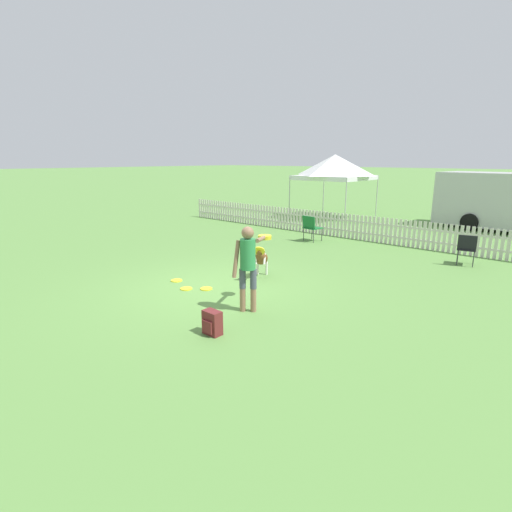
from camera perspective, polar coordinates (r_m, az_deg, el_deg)
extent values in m
plane|color=#5B8C42|center=(8.85, -5.72, -4.59)|extent=(240.00, 240.00, 0.00)
cylinder|color=#8C664C|center=(7.46, -1.91, -6.23)|extent=(0.11, 0.11, 0.45)
cylinder|color=#474C5B|center=(7.33, -1.94, -3.24)|extent=(0.12, 0.12, 0.37)
cylinder|color=#8C664C|center=(7.44, -0.38, -6.30)|extent=(0.11, 0.11, 0.45)
cylinder|color=#474C5B|center=(7.31, -0.39, -3.30)|extent=(0.12, 0.12, 0.37)
cylinder|color=#2D8447|center=(7.20, -1.18, 0.26)|extent=(0.39, 0.39, 0.56)
sphere|color=#8C664C|center=(7.12, -1.20, 3.33)|extent=(0.22, 0.22, 0.22)
cylinder|color=#8C664C|center=(7.20, -2.85, -0.44)|extent=(0.08, 0.20, 0.68)
cylinder|color=#8C664C|center=(7.45, 0.74, 2.46)|extent=(0.39, 0.64, 0.14)
cylinder|color=yellow|center=(7.79, 1.27, 2.52)|extent=(0.26, 0.26, 0.02)
cylinder|color=yellow|center=(7.78, 1.27, 2.71)|extent=(0.26, 0.26, 0.02)
cylinder|color=yellow|center=(7.78, 1.27, 2.90)|extent=(0.26, 0.26, 0.02)
ellipsoid|color=brown|center=(9.47, 0.72, -0.27)|extent=(0.63, 0.71, 0.56)
ellipsoid|color=white|center=(9.48, 0.72, -0.59)|extent=(0.33, 0.37, 0.27)
sphere|color=brown|center=(9.10, 0.50, 0.53)|extent=(0.17, 0.17, 0.17)
cone|color=brown|center=(9.02, 0.45, 0.71)|extent=(0.16, 0.17, 0.14)
cylinder|color=yellow|center=(9.02, 0.45, 0.71)|extent=(0.31, 0.28, 0.23)
cone|color=brown|center=(9.10, 0.83, 0.97)|extent=(0.05, 0.05, 0.08)
cone|color=brown|center=(9.11, 0.20, 0.99)|extent=(0.05, 0.05, 0.08)
cylinder|color=white|center=(9.77, 1.52, -1.76)|extent=(0.06, 0.06, 0.32)
cylinder|color=white|center=(9.79, 0.22, -1.71)|extent=(0.06, 0.06, 0.32)
cylinder|color=white|center=(9.29, 1.22, -0.42)|extent=(0.13, 0.16, 0.26)
cylinder|color=white|center=(9.31, -0.01, -0.38)|extent=(0.13, 0.16, 0.26)
cone|color=brown|center=(9.88, 0.97, -0.32)|extent=(0.22, 0.28, 0.21)
cylinder|color=yellow|center=(8.87, -9.93, -4.61)|extent=(0.26, 0.26, 0.02)
cylinder|color=yellow|center=(8.80, -7.11, -4.65)|extent=(0.26, 0.26, 0.02)
cylinder|color=yellow|center=(9.49, -11.28, -3.44)|extent=(0.26, 0.26, 0.02)
cube|color=maroon|center=(6.56, -6.25, -9.43)|extent=(0.31, 0.19, 0.40)
cube|color=maroon|center=(6.51, -6.99, -10.03)|extent=(0.22, 0.04, 0.20)
cube|color=beige|center=(14.34, 15.31, 3.17)|extent=(17.59, 0.04, 0.06)
cube|color=beige|center=(14.28, 15.41, 4.60)|extent=(17.59, 0.04, 0.06)
cube|color=beige|center=(19.72, -8.04, 6.81)|extent=(0.09, 0.02, 0.87)
cube|color=beige|center=(19.61, -7.74, 6.78)|extent=(0.09, 0.02, 0.87)
cube|color=beige|center=(19.49, -7.45, 6.74)|extent=(0.09, 0.02, 0.87)
cube|color=beige|center=(19.38, -7.15, 6.71)|extent=(0.09, 0.02, 0.87)
cube|color=beige|center=(19.26, -6.84, 6.68)|extent=(0.09, 0.02, 0.87)
cube|color=beige|center=(19.15, -6.54, 6.65)|extent=(0.09, 0.02, 0.87)
cube|color=beige|center=(19.04, -6.23, 6.61)|extent=(0.09, 0.02, 0.87)
cube|color=beige|center=(18.92, -5.91, 6.58)|extent=(0.09, 0.02, 0.87)
cube|color=beige|center=(18.81, -5.60, 6.54)|extent=(0.09, 0.02, 0.87)
cube|color=beige|center=(18.70, -5.28, 6.51)|extent=(0.09, 0.02, 0.87)
cube|color=beige|center=(18.59, -4.95, 6.47)|extent=(0.09, 0.02, 0.87)
cube|color=beige|center=(18.48, -4.62, 6.44)|extent=(0.09, 0.02, 0.87)
cube|color=beige|center=(18.37, -4.29, 6.40)|extent=(0.09, 0.02, 0.87)
cube|color=beige|center=(18.26, -3.95, 6.36)|extent=(0.09, 0.02, 0.87)
cube|color=beige|center=(18.16, -3.61, 6.32)|extent=(0.09, 0.02, 0.87)
cube|color=beige|center=(18.05, -3.27, 6.28)|extent=(0.09, 0.02, 0.87)
cube|color=beige|center=(17.94, -2.92, 6.24)|extent=(0.09, 0.02, 0.87)
cube|color=beige|center=(17.84, -2.57, 6.20)|extent=(0.09, 0.02, 0.87)
cube|color=beige|center=(17.73, -2.21, 6.16)|extent=(0.09, 0.02, 0.87)
cube|color=beige|center=(17.63, -1.85, 6.12)|extent=(0.09, 0.02, 0.87)
cube|color=beige|center=(17.52, -1.48, 6.07)|extent=(0.09, 0.02, 0.87)
cube|color=beige|center=(17.42, -1.11, 6.03)|extent=(0.09, 0.02, 0.87)
cube|color=beige|center=(17.32, -0.74, 5.99)|extent=(0.09, 0.02, 0.87)
cube|color=beige|center=(17.21, -0.36, 5.94)|extent=(0.09, 0.02, 0.87)
cube|color=beige|center=(17.11, 0.02, 5.89)|extent=(0.09, 0.02, 0.87)
cube|color=beige|center=(17.01, 0.41, 5.85)|extent=(0.09, 0.02, 0.87)
cube|color=beige|center=(16.91, 0.80, 5.80)|extent=(0.09, 0.02, 0.87)
cube|color=beige|center=(16.81, 1.20, 5.75)|extent=(0.09, 0.02, 0.87)
cube|color=beige|center=(16.72, 1.60, 5.70)|extent=(0.09, 0.02, 0.87)
cube|color=beige|center=(16.62, 2.01, 5.65)|extent=(0.09, 0.02, 0.87)
cube|color=beige|center=(16.52, 2.42, 5.60)|extent=(0.09, 0.02, 0.87)
cube|color=beige|center=(16.43, 2.83, 5.55)|extent=(0.09, 0.02, 0.87)
cube|color=beige|center=(16.33, 3.25, 5.50)|extent=(0.09, 0.02, 0.87)
cube|color=beige|center=(16.24, 3.67, 5.44)|extent=(0.09, 0.02, 0.87)
cube|color=beige|center=(16.15, 4.10, 5.39)|extent=(0.09, 0.02, 0.87)
cube|color=beige|center=(16.06, 4.54, 5.33)|extent=(0.09, 0.02, 0.87)
cube|color=beige|center=(15.97, 4.98, 5.27)|extent=(0.09, 0.02, 0.87)
cube|color=beige|center=(15.88, 5.42, 5.22)|extent=(0.09, 0.02, 0.87)
cube|color=beige|center=(15.79, 5.87, 5.16)|extent=(0.09, 0.02, 0.87)
cube|color=beige|center=(15.70, 6.32, 5.10)|extent=(0.09, 0.02, 0.87)
cube|color=beige|center=(15.61, 6.78, 5.04)|extent=(0.09, 0.02, 0.87)
cube|color=beige|center=(15.53, 7.25, 4.98)|extent=(0.09, 0.02, 0.87)
cube|color=beige|center=(15.44, 7.71, 4.91)|extent=(0.09, 0.02, 0.87)
cube|color=beige|center=(15.36, 8.19, 4.85)|extent=(0.09, 0.02, 0.87)
cube|color=beige|center=(15.28, 8.67, 4.79)|extent=(0.09, 0.02, 0.87)
cube|color=beige|center=(15.19, 9.15, 4.72)|extent=(0.09, 0.02, 0.87)
cube|color=beige|center=(15.11, 9.64, 4.65)|extent=(0.09, 0.02, 0.87)
cube|color=beige|center=(15.03, 10.13, 4.59)|extent=(0.09, 0.02, 0.87)
cube|color=beige|center=(14.96, 10.63, 4.52)|extent=(0.09, 0.02, 0.87)
cube|color=beige|center=(14.88, 11.14, 4.45)|extent=(0.09, 0.02, 0.87)
cube|color=beige|center=(14.80, 11.65, 4.38)|extent=(0.09, 0.02, 0.87)
cube|color=beige|center=(14.73, 12.16, 4.30)|extent=(0.09, 0.02, 0.87)
cube|color=beige|center=(14.66, 12.68, 4.23)|extent=(0.09, 0.02, 0.87)
cube|color=beige|center=(14.58, 13.21, 4.16)|extent=(0.09, 0.02, 0.87)
cube|color=beige|center=(14.51, 13.74, 4.08)|extent=(0.09, 0.02, 0.87)
cube|color=beige|center=(14.44, 14.27, 4.00)|extent=(0.09, 0.02, 0.87)
cube|color=beige|center=(14.37, 14.81, 3.93)|extent=(0.09, 0.02, 0.87)
cube|color=beige|center=(14.31, 15.36, 3.85)|extent=(0.09, 0.02, 0.87)
cube|color=beige|center=(14.24, 15.91, 3.77)|extent=(0.09, 0.02, 0.87)
cube|color=beige|center=(14.18, 16.46, 3.69)|extent=(0.09, 0.02, 0.87)
cube|color=beige|center=(14.11, 17.02, 3.61)|extent=(0.09, 0.02, 0.87)
cube|color=beige|center=(14.05, 17.59, 3.52)|extent=(0.09, 0.02, 0.87)
cube|color=beige|center=(13.99, 18.16, 3.44)|extent=(0.09, 0.02, 0.87)
cube|color=beige|center=(13.93, 18.73, 3.36)|extent=(0.09, 0.02, 0.87)
cube|color=beige|center=(13.88, 19.31, 3.27)|extent=(0.09, 0.02, 0.87)
cube|color=beige|center=(13.82, 19.89, 3.18)|extent=(0.09, 0.02, 0.87)
cube|color=beige|center=(13.77, 20.48, 3.09)|extent=(0.09, 0.02, 0.87)
cube|color=beige|center=(13.71, 21.07, 3.00)|extent=(0.09, 0.02, 0.87)
cube|color=beige|center=(13.66, 21.67, 2.91)|extent=(0.09, 0.02, 0.87)
cube|color=beige|center=(13.61, 22.27, 2.82)|extent=(0.09, 0.02, 0.87)
cube|color=beige|center=(13.56, 22.88, 2.73)|extent=(0.09, 0.02, 0.87)
cube|color=beige|center=(13.52, 23.49, 2.64)|extent=(0.09, 0.02, 0.87)
cube|color=beige|center=(13.47, 24.10, 2.54)|extent=(0.09, 0.02, 0.87)
cube|color=beige|center=(13.43, 24.72, 2.45)|extent=(0.09, 0.02, 0.87)
cube|color=beige|center=(13.39, 25.34, 2.35)|extent=(0.09, 0.02, 0.87)
cube|color=beige|center=(13.35, 25.97, 2.26)|extent=(0.09, 0.02, 0.87)
cube|color=beige|center=(13.31, 26.60, 2.16)|extent=(0.09, 0.02, 0.87)
cube|color=beige|center=(13.27, 27.23, 2.06)|extent=(0.09, 0.02, 0.87)
cube|color=beige|center=(13.23, 27.87, 1.96)|extent=(0.09, 0.02, 0.87)
cube|color=beige|center=(13.20, 28.50, 1.86)|extent=(0.09, 0.02, 0.87)
cube|color=beige|center=(13.17, 29.15, 1.76)|extent=(0.09, 0.02, 0.87)
cube|color=beige|center=(13.14, 29.79, 1.66)|extent=(0.09, 0.02, 0.87)
cube|color=beige|center=(13.11, 30.44, 1.56)|extent=(0.09, 0.02, 0.87)
cube|color=beige|center=(13.08, 31.09, 1.46)|extent=(0.09, 0.02, 0.87)
cube|color=beige|center=(13.06, 31.75, 1.35)|extent=(0.09, 0.02, 0.87)
cube|color=beige|center=(13.03, 32.40, 1.25)|extent=(0.09, 0.02, 0.87)
cylinder|color=#333338|center=(13.93, 9.38, 3.04)|extent=(0.02, 0.02, 0.46)
cylinder|color=#333338|center=(14.21, 8.00, 3.30)|extent=(0.02, 0.02, 0.46)
cylinder|color=#333338|center=(13.60, 8.22, 2.82)|extent=(0.02, 0.02, 0.46)
cylinder|color=#333338|center=(13.88, 6.83, 3.08)|extent=(0.02, 0.02, 0.46)
cube|color=#19662D|center=(13.86, 8.14, 3.99)|extent=(0.57, 0.57, 0.03)
cube|color=#19662D|center=(13.65, 7.54, 4.78)|extent=(0.52, 0.15, 0.43)
cylinder|color=#333338|center=(12.23, 28.67, -0.04)|extent=(0.02, 0.02, 0.43)
cylinder|color=#333338|center=(12.23, 26.89, 0.17)|extent=(0.02, 0.02, 0.43)
cylinder|color=#333338|center=(11.85, 28.63, -0.42)|extent=(0.02, 0.02, 0.43)
cylinder|color=#333338|center=(11.86, 26.80, -0.21)|extent=(0.02, 0.02, 0.43)
cube|color=black|center=(12.00, 27.86, 0.88)|extent=(0.54, 0.54, 0.03)
cube|color=black|center=(11.76, 27.94, 1.66)|extent=(0.46, 0.18, 0.41)
cylinder|color=#B2B2B2|center=(18.91, 4.80, 8.35)|extent=(0.04, 0.04, 2.02)
cylinder|color=#B2B2B2|center=(17.32, 12.69, 7.57)|extent=(0.04, 0.04, 2.02)
cylinder|color=#B2B2B2|center=(21.34, 9.62, 8.82)|extent=(0.04, 0.04, 2.02)
cylinder|color=#B2B2B2|center=(19.93, 16.87, 8.09)|extent=(0.04, 0.04, 2.02)
cube|color=white|center=(19.26, 11.12, 10.95)|extent=(2.95, 2.95, 0.20)
pyramid|color=white|center=(19.24, 11.20, 12.64)|extent=(2.95, 2.95, 0.94)
cube|color=#B7B7B7|center=(18.47, 31.22, 6.89)|extent=(4.46, 2.64, 2.09)
cylinder|color=black|center=(19.69, 30.48, 4.76)|extent=(0.70, 0.28, 0.68)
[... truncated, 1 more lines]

